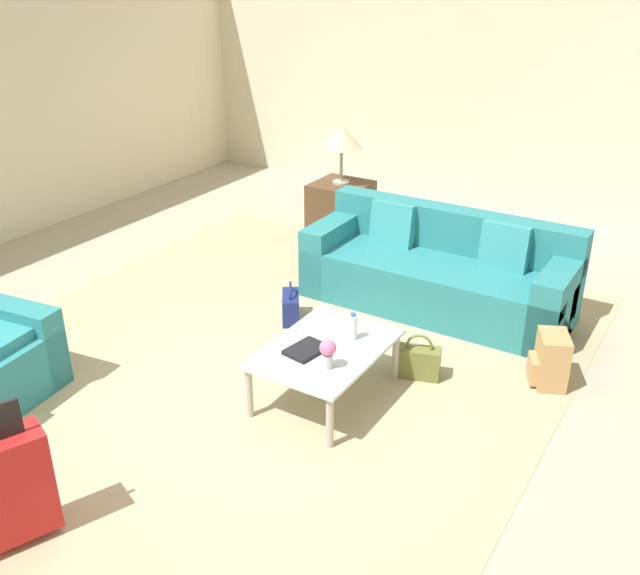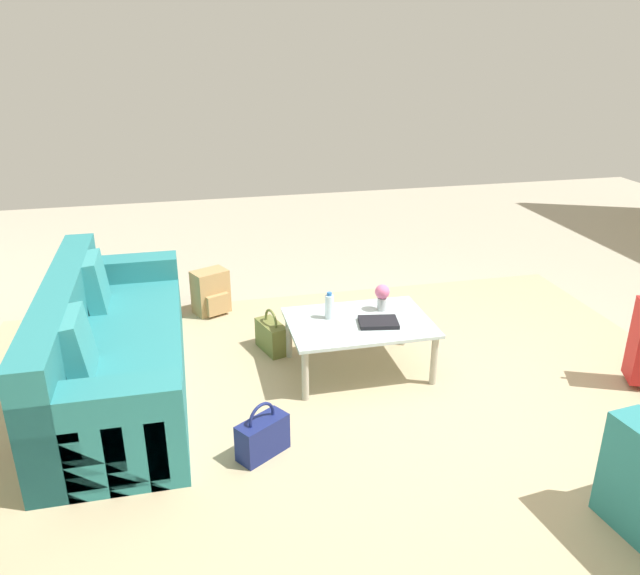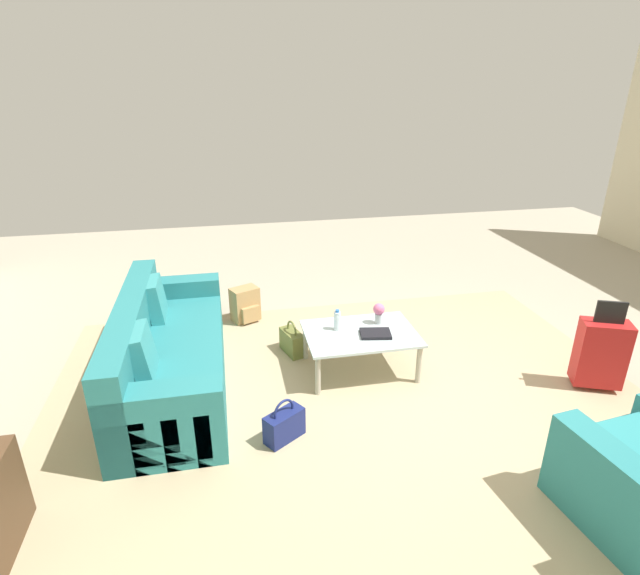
{
  "view_description": "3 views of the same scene",
  "coord_description": "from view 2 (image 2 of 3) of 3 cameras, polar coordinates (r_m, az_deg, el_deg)",
  "views": [
    {
      "loc": [
        -3.23,
        -2.69,
        2.86
      ],
      "look_at": [
        0.42,
        -0.45,
        0.84
      ],
      "focal_mm": 40.0,
      "sensor_mm": 36.0,
      "label": 1
    },
    {
      "loc": [
        1.59,
        3.43,
        2.34
      ],
      "look_at": [
        0.91,
        0.44,
        1.09
      ],
      "focal_mm": 35.0,
      "sensor_mm": 36.0,
      "label": 2
    },
    {
      "loc": [
        1.59,
        3.47,
        2.57
      ],
      "look_at": [
        0.86,
        -0.11,
        1.05
      ],
      "focal_mm": 28.0,
      "sensor_mm": 36.0,
      "label": 3
    }
  ],
  "objects": [
    {
      "name": "coffee_table_book",
      "position": [
        4.5,
        5.36,
        -3.18
      ],
      "size": [
        0.31,
        0.25,
        0.03
      ],
      "primitive_type": "cube",
      "rotation": [
        0.0,
        0.0,
        -0.17
      ],
      "color": "black",
      "rests_on": "coffee_table"
    },
    {
      "name": "couch",
      "position": [
        4.56,
        -19.02,
        -5.75
      ],
      "size": [
        0.86,
        2.31,
        0.84
      ],
      "color": "teal",
      "rests_on": "ground"
    },
    {
      "name": "coffee_table",
      "position": [
        4.57,
        3.59,
        -3.62
      ],
      "size": [
        1.03,
        0.73,
        0.4
      ],
      "color": "silver",
      "rests_on": "ground"
    },
    {
      "name": "ground_plane",
      "position": [
        4.45,
        10.33,
        -9.95
      ],
      "size": [
        12.0,
        12.0,
        0.0
      ],
      "primitive_type": "plane",
      "color": "#A89E89"
    },
    {
      "name": "area_rug",
      "position": [
        4.11,
        3.52,
        -12.5
      ],
      "size": [
        5.2,
        4.4,
        0.01
      ],
      "primitive_type": "cube",
      "color": "tan",
      "rests_on": "ground"
    },
    {
      "name": "water_bottle",
      "position": [
        4.55,
        0.85,
        -1.73
      ],
      "size": [
        0.06,
        0.06,
        0.2
      ],
      "color": "silver",
      "rests_on": "coffee_table"
    },
    {
      "name": "handbag_navy",
      "position": [
        3.81,
        -5.27,
        -13.39
      ],
      "size": [
        0.34,
        0.29,
        0.36
      ],
      "color": "navy",
      "rests_on": "ground"
    },
    {
      "name": "flower_vase",
      "position": [
        4.69,
        5.71,
        -0.69
      ],
      "size": [
        0.11,
        0.11,
        0.21
      ],
      "color": "#B2B7BC",
      "rests_on": "coffee_table"
    },
    {
      "name": "handbag_olive",
      "position": [
        4.95,
        -4.46,
        -4.45
      ],
      "size": [
        0.23,
        0.35,
        0.36
      ],
      "color": "olive",
      "rests_on": "ground"
    },
    {
      "name": "backpack_tan",
      "position": [
        5.65,
        -9.92,
        -0.49
      ],
      "size": [
        0.36,
        0.33,
        0.4
      ],
      "color": "tan",
      "rests_on": "ground"
    }
  ]
}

